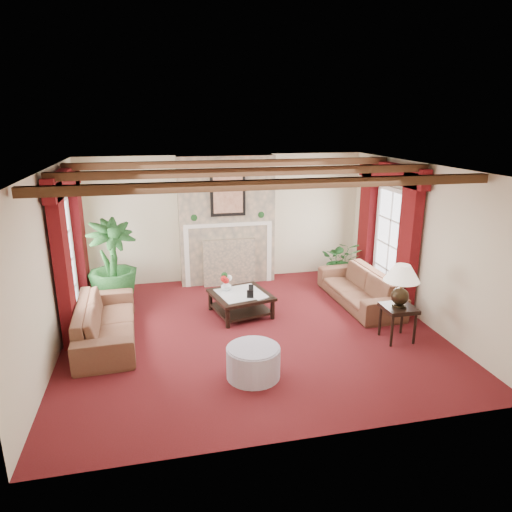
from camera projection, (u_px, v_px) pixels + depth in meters
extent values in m
plane|color=#430E0C|center=(252.00, 331.00, 7.63)|extent=(6.00, 6.00, 0.00)
plane|color=white|center=(251.00, 168.00, 6.85)|extent=(6.00, 6.00, 0.00)
cube|color=beige|center=(225.00, 218.00, 9.81)|extent=(6.00, 0.02, 2.70)
cube|color=beige|center=(50.00, 266.00, 6.62)|extent=(0.02, 5.50, 2.70)
cube|color=beige|center=(422.00, 243.00, 7.86)|extent=(0.02, 5.50, 2.70)
imported|color=#3A1017|center=(105.00, 315.00, 7.21)|extent=(2.27, 0.85, 0.87)
imported|color=#3A1017|center=(360.00, 282.00, 8.68)|extent=(2.20, 0.78, 0.84)
imported|color=black|center=(114.00, 281.00, 8.64)|extent=(2.16, 2.33, 0.91)
imported|color=black|center=(341.00, 265.00, 9.88)|extent=(1.42, 1.46, 0.72)
cylinder|color=#9B94A7|center=(253.00, 362.00, 6.23)|extent=(0.74, 0.74, 0.43)
imported|color=silver|center=(226.00, 286.00, 8.30)|extent=(0.28, 0.29, 0.19)
imported|color=black|center=(253.00, 291.00, 7.91)|extent=(0.24, 0.18, 0.30)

